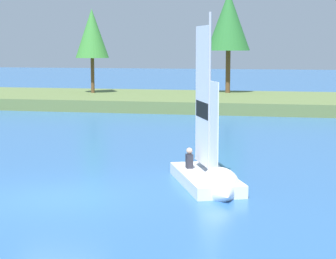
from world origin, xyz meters
TOP-DOWN VIEW (x-y plane):
  - ground_plane at (0.00, 0.00)m, footprint 200.00×200.00m
  - shore_bank at (0.00, 27.24)m, footprint 80.00×10.93m
  - shoreline_tree_left at (-8.47, 28.19)m, footprint 2.49×2.49m
  - shoreline_tree_midleft at (1.46, 30.37)m, footprint 3.22×3.22m
  - sailboat at (4.20, 1.82)m, footprint 3.00×4.63m

SIDE VIEW (x-z plane):
  - ground_plane at x=0.00m, z-range 0.00..0.00m
  - sailboat at x=4.20m, z-range -2.48..3.26m
  - shore_bank at x=0.00m, z-range 0.00..0.78m
  - shoreline_tree_left at x=-8.47m, z-range 2.07..8.32m
  - shoreline_tree_midleft at x=1.46m, z-range 2.33..9.88m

